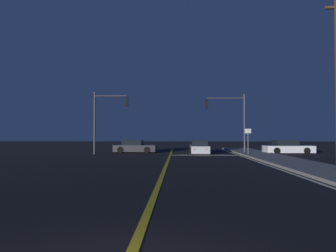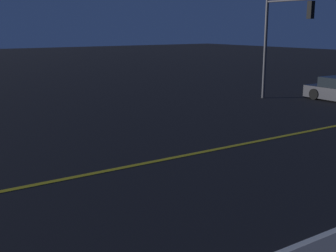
% 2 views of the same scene
% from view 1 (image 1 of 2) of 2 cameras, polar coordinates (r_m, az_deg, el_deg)
% --- Properties ---
extents(sidewalk_right, '(3.20, 46.78, 0.15)m').
position_cam_1_polar(sidewalk_right, '(17.99, 26.15, -7.22)').
color(sidewalk_right, gray).
rests_on(sidewalk_right, ground).
extents(lane_line_center, '(0.20, 44.18, 0.01)m').
position_cam_1_polar(lane_line_center, '(16.46, -0.66, -8.17)').
color(lane_line_center, gold).
rests_on(lane_line_center, ground).
extents(lane_line_edge_right, '(0.16, 44.18, 0.01)m').
position_cam_1_polar(lane_line_edge_right, '(17.32, 20.51, -7.73)').
color(lane_line_edge_right, silver).
rests_on(lane_line_edge_right, ground).
extents(stop_bar, '(6.46, 0.50, 0.01)m').
position_cam_1_polar(stop_bar, '(28.00, 7.07, -5.43)').
color(stop_bar, silver).
rests_on(stop_bar, ground).
extents(car_following_oncoming_silver, '(1.87, 4.76, 1.34)m').
position_cam_1_polar(car_following_oncoming_silver, '(30.40, 5.88, -4.04)').
color(car_following_oncoming_silver, '#B2B5BA').
rests_on(car_following_oncoming_silver, ground).
extents(car_parked_curb_white, '(4.72, 2.10, 1.34)m').
position_cam_1_polar(car_parked_curb_white, '(32.25, 21.49, -3.80)').
color(car_parked_curb_white, silver).
rests_on(car_parked_curb_white, ground).
extents(car_lead_oncoming_charcoal, '(4.46, 2.05, 1.34)m').
position_cam_1_polar(car_lead_oncoming_charcoal, '(31.96, -6.29, -3.92)').
color(car_lead_oncoming_charcoal, '#2D2D33').
rests_on(car_lead_oncoming_charcoal, ground).
extents(traffic_signal_near_right, '(3.92, 0.28, 5.88)m').
position_cam_1_polar(traffic_signal_near_right, '(30.63, 11.61, 2.25)').
color(traffic_signal_near_right, '#38383D').
rests_on(traffic_signal_near_right, ground).
extents(traffic_signal_far_left, '(3.30, 0.28, 5.97)m').
position_cam_1_polar(traffic_signal_far_left, '(29.61, -11.50, 2.40)').
color(traffic_signal_far_left, '#38383D').
rests_on(traffic_signal_far_left, ground).
extents(street_sign_corner, '(0.56, 0.09, 2.44)m').
position_cam_1_polar(street_sign_corner, '(28.02, 14.77, -2.04)').
color(street_sign_corner, slate).
rests_on(street_sign_corner, ground).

